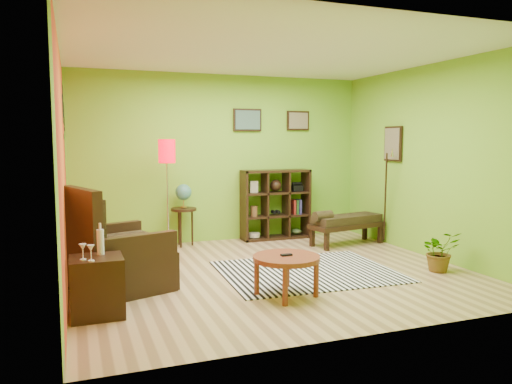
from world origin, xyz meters
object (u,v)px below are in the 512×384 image
object	(u,v)px
side_cabinet	(97,286)
floor_lamp	(167,161)
coffee_table	(286,261)
bench	(345,222)
cube_shelf	(276,204)
globe_table	(184,199)
potted_plant	(440,255)
armchair	(116,259)

from	to	relation	value
side_cabinet	floor_lamp	distance (m)	2.96
coffee_table	bench	world-z (taller)	bench
bench	cube_shelf	bearing A→B (deg)	134.03
coffee_table	floor_lamp	world-z (taller)	floor_lamp
side_cabinet	globe_table	xyz separation A→B (m)	(1.48, 2.90, 0.46)
floor_lamp	potted_plant	size ratio (longest dim) A/B	3.21
globe_table	coffee_table	bearing A→B (deg)	-80.39
armchair	potted_plant	distance (m)	4.09
floor_lamp	coffee_table	bearing A→B (deg)	-72.05
coffee_table	potted_plant	world-z (taller)	coffee_table
globe_table	potted_plant	xyz separation A→B (m)	(2.80, -2.71, -0.55)
side_cabinet	globe_table	world-z (taller)	globe_table
armchair	bench	xyz separation A→B (m)	(3.72, 1.23, 0.02)
coffee_table	bench	bearing A→B (deg)	46.98
armchair	globe_table	xyz separation A→B (m)	(1.24, 2.07, 0.40)
side_cabinet	cube_shelf	world-z (taller)	cube_shelf
coffee_table	cube_shelf	xyz separation A→B (m)	(1.13, 3.01, 0.21)
coffee_table	potted_plant	xyz separation A→B (m)	(2.30, 0.26, -0.18)
coffee_table	armchair	size ratio (longest dim) A/B	0.59
coffee_table	bench	distance (m)	2.91
floor_lamp	potted_plant	distance (m)	4.06
floor_lamp	globe_table	size ratio (longest dim) A/B	1.71
bench	armchair	bearing A→B (deg)	-161.69
coffee_table	cube_shelf	size ratio (longest dim) A/B	0.61
armchair	bench	world-z (taller)	armchair
coffee_table	globe_table	bearing A→B (deg)	99.61
coffee_table	bench	xyz separation A→B (m)	(1.98, 2.13, -0.01)
coffee_table	side_cabinet	distance (m)	1.98
coffee_table	potted_plant	size ratio (longest dim) A/B	1.37
potted_plant	side_cabinet	bearing A→B (deg)	-177.36
coffee_table	floor_lamp	bearing A→B (deg)	107.95
coffee_table	globe_table	xyz separation A→B (m)	(-0.50, 2.97, 0.37)
armchair	cube_shelf	xyz separation A→B (m)	(2.87, 2.11, 0.24)
side_cabinet	potted_plant	xyz separation A→B (m)	(4.28, 0.20, -0.09)
floor_lamp	potted_plant	xyz separation A→B (m)	(3.13, -2.30, -1.18)
side_cabinet	potted_plant	world-z (taller)	side_cabinet
side_cabinet	cube_shelf	distance (m)	4.30
globe_table	armchair	bearing A→B (deg)	-120.81
cube_shelf	bench	distance (m)	1.24
side_cabinet	bench	bearing A→B (deg)	27.51
coffee_table	side_cabinet	world-z (taller)	side_cabinet
coffee_table	cube_shelf	distance (m)	3.22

